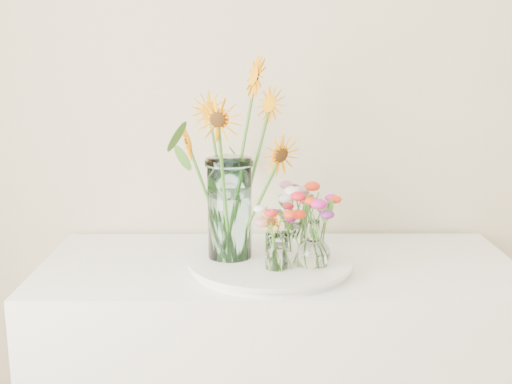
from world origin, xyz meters
TOP-DOWN VIEW (x-y plane):
  - tray at (-0.53, 1.87)m, footprint 0.44×0.44m
  - mason_jar at (-0.65, 1.90)m, footprint 0.13×0.13m
  - sunflower_bouquet at (-0.65, 1.90)m, footprint 0.78×0.78m
  - small_vase_a at (-0.52, 1.79)m, footprint 0.07×0.07m
  - wildflower_posy_a at (-0.52, 1.79)m, footprint 0.20×0.20m
  - small_vase_b at (-0.41, 1.81)m, footprint 0.12×0.12m
  - wildflower_posy_b at (-0.41, 1.81)m, footprint 0.21×0.21m
  - small_vase_c at (-0.45, 1.96)m, footprint 0.08×0.08m
  - wildflower_posy_c at (-0.45, 1.96)m, footprint 0.18×0.18m

SIDE VIEW (x-z plane):
  - tray at x=-0.53m, z-range 0.90..0.92m
  - small_vase_a at x=-0.52m, z-range 0.93..1.03m
  - small_vase_c at x=-0.45m, z-range 0.93..1.04m
  - small_vase_b at x=-0.41m, z-range 0.93..1.06m
  - wildflower_posy_a at x=-0.52m, z-range 0.93..1.12m
  - wildflower_posy_c at x=-0.45m, z-range 0.93..1.13m
  - wildflower_posy_b at x=-0.41m, z-range 0.93..1.15m
  - mason_jar at x=-0.65m, z-range 0.93..1.22m
  - sunflower_bouquet at x=-0.65m, z-range 0.93..1.50m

